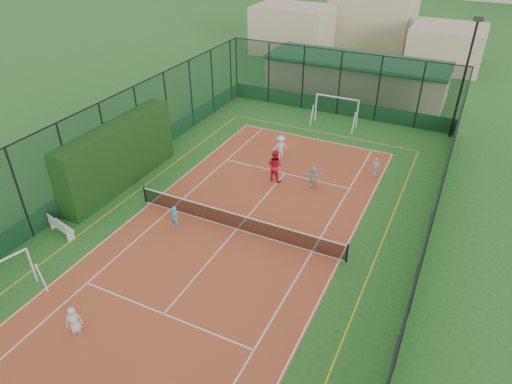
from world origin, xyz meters
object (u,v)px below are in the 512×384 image
at_px(floodlight_ne, 463,81).
at_px(child_far_back, 314,177).
at_px(child_near_mid, 175,217).
at_px(child_near_left, 74,320).
at_px(clubhouse, 356,77).
at_px(coach, 275,165).
at_px(child_far_left, 281,147).
at_px(futsal_goal_far, 336,111).
at_px(child_far_right, 376,167).
at_px(white_bench, 61,226).

distance_m(floodlight_ne, child_far_back, 13.20).
bearing_deg(child_near_mid, child_near_left, -75.78).
height_order(clubhouse, child_far_back, clubhouse).
bearing_deg(floodlight_ne, coach, -128.40).
bearing_deg(child_far_left, child_far_back, 99.39).
bearing_deg(futsal_goal_far, child_far_back, -80.75).
bearing_deg(child_far_right, child_far_left, 14.44).
relative_size(clubhouse, coach, 7.63).
distance_m(child_near_left, child_far_right, 18.72).
bearing_deg(white_bench, futsal_goal_far, 80.58).
relative_size(white_bench, child_far_right, 1.43).
distance_m(floodlight_ne, futsal_goal_far, 8.81).
bearing_deg(child_near_mid, coach, 79.48).
bearing_deg(child_far_back, child_far_left, -65.97).
bearing_deg(coach, floodlight_ne, -116.84).
relative_size(clubhouse, white_bench, 8.59).
bearing_deg(floodlight_ne, child_far_back, -120.59).
distance_m(floodlight_ne, child_far_left, 13.25).
relative_size(white_bench, child_near_left, 1.46).
xyz_separation_m(child_far_left, coach, (0.84, -2.83, 0.21)).
height_order(child_near_mid, child_far_left, child_far_left).
xyz_separation_m(floodlight_ne, child_near_mid, (-11.54, -17.83, -3.49)).
bearing_deg(child_near_mid, floodlight_ne, 68.44).
distance_m(child_near_left, child_far_left, 16.90).
xyz_separation_m(clubhouse, coach, (-0.27, -16.59, -0.57)).
bearing_deg(child_far_right, child_far_back, 56.06).
xyz_separation_m(floodlight_ne, child_far_back, (-6.49, -10.98, -3.41)).
bearing_deg(child_far_left, floodlight_ne, 179.15).
height_order(white_bench, coach, coach).
height_order(child_far_right, coach, coach).
bearing_deg(coach, child_near_mid, 79.70).
height_order(futsal_goal_far, child_far_back, futsal_goal_far).
bearing_deg(floodlight_ne, clubhouse, 147.88).
height_order(white_bench, futsal_goal_far, futsal_goal_far).
distance_m(floodlight_ne, coach, 14.62).
xyz_separation_m(futsal_goal_far, child_far_right, (4.59, -6.55, -0.44)).
distance_m(child_near_mid, child_far_left, 9.64).
distance_m(clubhouse, child_far_back, 16.54).
relative_size(floodlight_ne, white_bench, 4.66).
bearing_deg(child_far_left, child_near_mid, 37.55).
bearing_deg(coach, child_far_right, -138.53).
relative_size(floodlight_ne, child_near_mid, 6.62).
distance_m(child_near_left, coach, 14.20).
xyz_separation_m(clubhouse, child_far_left, (-1.12, -13.76, -0.78)).
xyz_separation_m(white_bench, child_far_left, (6.68, 12.42, 0.30)).
bearing_deg(clubhouse, coach, -90.94).
height_order(child_far_left, child_far_right, child_far_left).
bearing_deg(child_near_left, child_far_right, 22.18).
bearing_deg(futsal_goal_far, child_far_left, -103.81).
xyz_separation_m(child_near_left, child_far_left, (1.45, 16.84, 0.18)).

